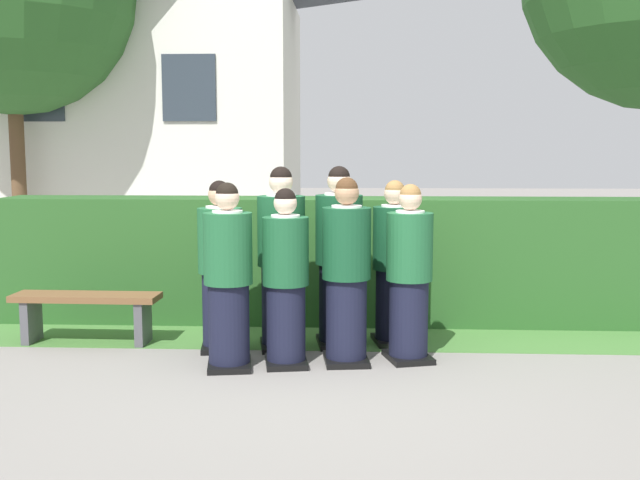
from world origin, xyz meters
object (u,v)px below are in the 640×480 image
at_px(student_rear_row_2, 339,261).
at_px(student_rear_row_1, 281,262).
at_px(student_front_row_2, 346,276).
at_px(student_front_row_0, 228,281).
at_px(student_front_row_3, 409,277).
at_px(student_rear_row_0, 221,270).
at_px(wooden_bench, 86,307).
at_px(student_rear_row_3, 394,266).
at_px(student_front_row_1, 286,282).

bearing_deg(student_rear_row_2, student_rear_row_1, -165.29).
bearing_deg(student_rear_row_2, student_front_row_2, -82.29).
xyz_separation_m(student_front_row_0, student_front_row_3, (1.54, 0.31, -0.01)).
bearing_deg(student_front_row_0, student_rear_row_0, 106.49).
relative_size(student_front_row_2, student_rear_row_0, 1.03).
height_order(student_front_row_3, wooden_bench, student_front_row_3).
bearing_deg(wooden_bench, student_rear_row_0, -6.51).
height_order(student_rear_row_0, student_rear_row_3, student_rear_row_0).
xyz_separation_m(student_front_row_2, wooden_bench, (-2.50, 0.53, -0.42)).
bearing_deg(student_rear_row_0, student_rear_row_1, 7.60).
bearing_deg(student_front_row_0, student_rear_row_3, 31.88).
bearing_deg(student_front_row_2, student_front_row_1, -169.26).
xyz_separation_m(student_rear_row_1, wooden_bench, (-1.89, 0.08, -0.46)).
xyz_separation_m(student_front_row_0, student_rear_row_3, (1.44, 0.89, -0.01)).
relative_size(student_rear_row_0, wooden_bench, 1.12).
height_order(student_rear_row_0, student_rear_row_1, student_rear_row_1).
relative_size(student_front_row_1, student_front_row_2, 0.95).
xyz_separation_m(student_rear_row_0, wooden_bench, (-1.33, 0.15, -0.40)).
bearing_deg(student_front_row_1, student_rear_row_2, 57.78).
bearing_deg(student_front_row_0, wooden_bench, 153.78).
bearing_deg(student_rear_row_0, student_front_row_3, -9.20).
bearing_deg(student_rear_row_2, student_front_row_0, -138.68).
distance_m(student_rear_row_1, student_rear_row_3, 1.08).
bearing_deg(student_front_row_2, student_rear_row_3, 57.15).
xyz_separation_m(student_front_row_0, student_rear_row_1, (0.38, 0.66, 0.06)).
height_order(student_front_row_0, student_rear_row_3, student_front_row_0).
height_order(student_rear_row_0, student_rear_row_2, student_rear_row_2).
relative_size(student_front_row_0, student_rear_row_3, 1.01).
bearing_deg(student_front_row_0, student_front_row_2, 11.79).
relative_size(student_front_row_2, student_rear_row_1, 0.95).
bearing_deg(student_front_row_1, student_rear_row_3, 39.23).
relative_size(student_front_row_1, student_rear_row_2, 0.90).
bearing_deg(wooden_bench, student_front_row_3, -8.03).
height_order(student_rear_row_1, student_rear_row_3, student_rear_row_1).
relative_size(student_rear_row_3, wooden_bench, 1.11).
relative_size(student_front_row_1, wooden_bench, 1.09).
bearing_deg(student_front_row_0, student_rear_row_1, 59.97).
relative_size(student_rear_row_1, student_rear_row_2, 1.00).
xyz_separation_m(student_rear_row_0, student_rear_row_3, (1.61, 0.30, -0.00)).
height_order(student_rear_row_1, wooden_bench, student_rear_row_1).
xyz_separation_m(student_front_row_1, student_rear_row_1, (-0.09, 0.55, 0.08)).
height_order(student_front_row_2, student_rear_row_0, student_front_row_2).
relative_size(student_front_row_3, student_rear_row_0, 0.99).
distance_m(student_front_row_3, student_rear_row_2, 0.80).
relative_size(student_front_row_3, student_rear_row_2, 0.92).
relative_size(student_rear_row_0, student_rear_row_1, 0.93).
distance_m(student_front_row_1, student_front_row_2, 0.53).
height_order(student_front_row_1, student_rear_row_1, student_rear_row_1).
distance_m(student_front_row_3, student_rear_row_0, 1.74).
bearing_deg(student_front_row_1, wooden_bench, 162.31).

